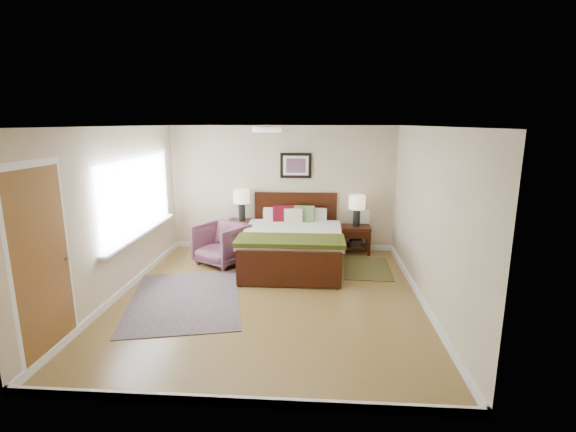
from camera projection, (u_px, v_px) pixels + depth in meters
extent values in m
plane|color=olive|center=(269.00, 297.00, 6.25)|extent=(5.00, 5.00, 0.00)
cube|color=#C5B48F|center=(282.00, 189.00, 8.41)|extent=(4.50, 0.04, 2.50)
cube|color=#C5B48F|center=(234.00, 279.00, 3.54)|extent=(4.50, 0.04, 2.50)
cube|color=#C5B48F|center=(116.00, 213.00, 6.13)|extent=(0.04, 5.00, 2.50)
cube|color=#C5B48F|center=(428.00, 218.00, 5.82)|extent=(0.04, 5.00, 2.50)
cube|color=white|center=(267.00, 126.00, 5.70)|extent=(4.50, 5.00, 0.02)
cube|color=silver|center=(137.00, 195.00, 6.77)|extent=(0.02, 2.72, 1.32)
cube|color=silver|center=(138.00, 195.00, 6.77)|extent=(0.01, 2.60, 1.20)
cube|color=silver|center=(143.00, 233.00, 6.91)|extent=(0.10, 2.72, 0.04)
cube|color=silver|center=(42.00, 262.00, 4.46)|extent=(0.01, 1.00, 2.18)
cube|color=brown|center=(43.00, 266.00, 4.46)|extent=(0.01, 0.90, 2.10)
cylinder|color=#999999|center=(67.00, 259.00, 4.84)|extent=(0.04, 0.04, 0.04)
cylinder|color=white|center=(267.00, 129.00, 5.71)|extent=(0.40, 0.40, 0.07)
cylinder|color=beige|center=(267.00, 127.00, 5.70)|extent=(0.44, 0.44, 0.01)
cube|color=#371408|center=(296.00, 220.00, 8.49)|extent=(1.66, 0.06, 1.16)
cube|color=#371408|center=(289.00, 269.00, 6.51)|extent=(1.66, 0.06, 0.58)
cube|color=#371408|center=(249.00, 247.00, 7.58)|extent=(0.06, 2.08, 0.19)
cube|color=#371408|center=(336.00, 249.00, 7.48)|extent=(0.06, 2.08, 0.19)
cube|color=beige|center=(293.00, 241.00, 7.50)|extent=(1.56, 2.06, 0.23)
cube|color=beige|center=(292.00, 234.00, 7.37)|extent=(1.74, 1.83, 0.10)
cube|color=#3D4514|center=(290.00, 241.00, 6.78)|extent=(1.78, 0.70, 0.07)
cube|color=beige|center=(277.00, 215.00, 8.25)|extent=(0.52, 0.18, 0.27)
cube|color=beige|center=(313.00, 215.00, 8.20)|extent=(0.52, 0.18, 0.27)
cube|color=#560915|center=(283.00, 214.00, 8.11)|extent=(0.40, 0.17, 0.33)
cube|color=#5E7644|center=(304.00, 215.00, 8.08)|extent=(0.40, 0.16, 0.33)
cube|color=beige|center=(293.00, 216.00, 8.02)|extent=(0.36, 0.13, 0.29)
cube|color=black|center=(296.00, 165.00, 8.26)|extent=(0.62, 0.03, 0.50)
cube|color=silver|center=(296.00, 166.00, 8.24)|extent=(0.50, 0.01, 0.38)
cube|color=#A52D23|center=(296.00, 166.00, 8.23)|extent=(0.38, 0.01, 0.28)
cube|color=#371408|center=(242.00, 221.00, 8.38)|extent=(0.53, 0.48, 0.05)
cube|color=#371408|center=(229.00, 239.00, 8.26)|extent=(0.05, 0.05, 0.59)
cube|color=#371408|center=(252.00, 240.00, 8.23)|extent=(0.05, 0.05, 0.59)
cube|color=#371408|center=(233.00, 234.00, 8.67)|extent=(0.05, 0.05, 0.59)
cube|color=#371408|center=(256.00, 234.00, 8.63)|extent=(0.05, 0.05, 0.59)
cube|color=#371408|center=(240.00, 229.00, 8.18)|extent=(0.47, 0.03, 0.14)
cube|color=#371408|center=(356.00, 228.00, 8.24)|extent=(0.55, 0.41, 0.05)
cube|color=#371408|center=(344.00, 243.00, 8.15)|extent=(0.05, 0.05, 0.50)
cube|color=#371408|center=(369.00, 243.00, 8.11)|extent=(0.05, 0.05, 0.50)
cube|color=#371408|center=(343.00, 238.00, 8.49)|extent=(0.05, 0.05, 0.50)
cube|color=#371408|center=(367.00, 239.00, 8.46)|extent=(0.05, 0.05, 0.50)
cube|color=#371408|center=(357.00, 235.00, 8.08)|extent=(0.49, 0.03, 0.14)
cube|color=#371408|center=(355.00, 246.00, 8.33)|extent=(0.49, 0.35, 0.03)
cube|color=black|center=(356.00, 245.00, 8.32)|extent=(0.20, 0.26, 0.03)
cube|color=black|center=(356.00, 243.00, 8.31)|extent=(0.20, 0.26, 0.03)
cube|color=black|center=(356.00, 241.00, 8.30)|extent=(0.20, 0.26, 0.03)
cube|color=black|center=(356.00, 240.00, 8.30)|extent=(0.20, 0.26, 0.03)
cylinder|color=black|center=(242.00, 212.00, 8.34)|extent=(0.14, 0.14, 0.32)
cylinder|color=black|center=(242.00, 203.00, 8.30)|extent=(0.02, 0.02, 0.06)
cylinder|color=beige|center=(242.00, 196.00, 8.27)|extent=(0.32, 0.32, 0.26)
cylinder|color=black|center=(357.00, 218.00, 8.20)|extent=(0.14, 0.14, 0.32)
cylinder|color=black|center=(357.00, 209.00, 8.16)|extent=(0.02, 0.02, 0.06)
cylinder|color=beige|center=(357.00, 202.00, 8.13)|extent=(0.32, 0.32, 0.26)
imported|color=brown|center=(221.00, 244.00, 7.65)|extent=(1.11, 1.11, 0.75)
cube|color=#0C183E|center=(185.00, 299.00, 6.15)|extent=(2.01, 2.50, 0.01)
cube|color=black|center=(367.00, 268.00, 7.46)|extent=(0.87, 1.27, 0.01)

